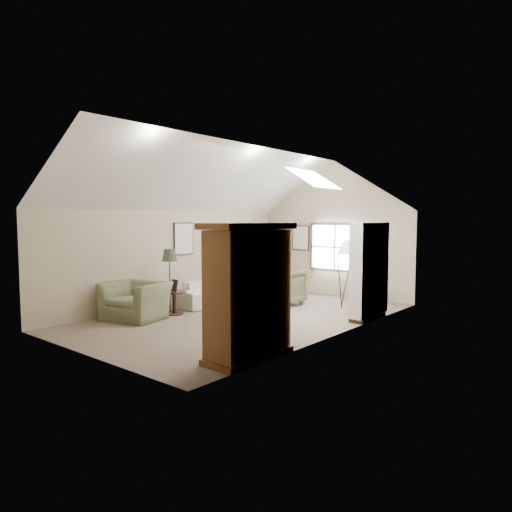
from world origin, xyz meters
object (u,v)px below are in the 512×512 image
Objects in this scene: armchair_far at (281,287)px; side_table at (174,303)px; sofa at (219,292)px; coffee_table at (231,301)px; armchair_near at (136,301)px; armoire at (249,292)px; side_chair at (357,279)px.

side_table is (-1.16, -2.69, -0.19)m from armchair_far.
sofa reaches higher than coffee_table.
sofa is 1.67m from armchair_far.
coffee_table is at bearing 76.51° from armchair_far.
sofa is 0.77m from coffee_table.
armchair_far reaches higher than armchair_near.
armoire is 4.22m from coffee_table.
side_chair is at bearing 49.77° from armchair_near.
armchair_near is (-3.93, 0.61, -0.68)m from armoire.
coffee_table is (0.91, 2.20, -0.20)m from armchair_near.
side_table is at bearing -168.19° from sofa.
armchair_near reaches higher than side_table.
armchair_near is at bearing -176.36° from sofa.
armoire is at bearing -102.62° from side_chair.
armchair_far is at bearing -147.13° from side_chair.
armchair_near is at bearing -108.75° from side_table.
side_table reaches higher than coffee_table.
coffee_table is 3.76m from side_chair.
armchair_far is at bearing 68.26° from coffee_table.
side_chair reaches higher than armchair_near.
armchair_near is 1.49× the size of coffee_table.
armoire is 4.91m from sofa.
sofa reaches higher than side_table.
sofa is at bearing 93.58° from side_table.
coffee_table is 1.46m from side_table.
side_table is 0.48× the size of side_chair.
armchair_far is at bearing 120.54° from armoire.
coffee_table is at bearing 136.98° from armoire.
side_table is at bearing 75.00° from armchair_far.
armchair_near is 0.94m from side_table.
coffee_table is (-0.55, -1.37, -0.25)m from armchair_far.
sofa is 3.99× the size of side_table.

